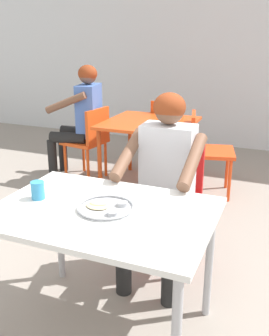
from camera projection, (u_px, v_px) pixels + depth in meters
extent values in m
cube|color=gray|center=(102.00, 328.00, 2.22)|extent=(12.00, 12.00, 0.05)
cube|color=silver|center=(235.00, 22.00, 5.16)|extent=(12.00, 0.12, 3.40)
cube|color=white|center=(103.00, 212.00, 1.95)|extent=(1.11, 0.78, 0.03)
cylinder|color=#B2B2B7|center=(59.00, 230.00, 2.54)|extent=(0.04, 0.04, 0.70)
cylinder|color=#B2B2B7|center=(209.00, 262.00, 2.18)|extent=(0.04, 0.04, 0.70)
cylinder|color=#B7BABF|center=(106.00, 209.00, 1.95)|extent=(0.29, 0.29, 0.01)
torus|color=#B7BABF|center=(106.00, 207.00, 1.95)|extent=(0.29, 0.29, 0.01)
cylinder|color=#B2B5BA|center=(112.00, 213.00, 1.87)|extent=(0.06, 0.06, 0.02)
cylinder|color=maroon|center=(112.00, 212.00, 1.87)|extent=(0.05, 0.05, 0.01)
cylinder|color=#B2B5BA|center=(122.00, 204.00, 1.97)|extent=(0.06, 0.06, 0.02)
cylinder|color=#C65119|center=(122.00, 203.00, 1.97)|extent=(0.05, 0.05, 0.01)
ellipsoid|color=#E5C689|center=(97.00, 205.00, 1.96)|extent=(0.14, 0.12, 0.01)
ellipsoid|color=#E4BB87|center=(98.00, 203.00, 1.98)|extent=(0.10, 0.08, 0.01)
cylinder|color=#338CBF|center=(38.00, 190.00, 2.06)|extent=(0.07, 0.07, 0.10)
cylinder|color=#593319|center=(37.00, 185.00, 2.05)|extent=(0.06, 0.06, 0.02)
cube|color=red|center=(169.00, 207.00, 2.69)|extent=(0.41, 0.41, 0.04)
cube|color=red|center=(177.00, 169.00, 2.78)|extent=(0.38, 0.04, 0.40)
cylinder|color=red|center=(184.00, 251.00, 2.57)|extent=(0.03, 0.03, 0.41)
cylinder|color=red|center=(139.00, 242.00, 2.68)|extent=(0.03, 0.03, 0.41)
cylinder|color=red|center=(195.00, 229.00, 2.85)|extent=(0.03, 0.03, 0.41)
cylinder|color=red|center=(154.00, 222.00, 2.96)|extent=(0.03, 0.03, 0.41)
cylinder|color=black|center=(170.00, 272.00, 2.31)|extent=(0.10, 0.10, 0.45)
cylinder|color=black|center=(180.00, 218.00, 2.40)|extent=(0.13, 0.40, 0.12)
cylinder|color=black|center=(124.00, 262.00, 2.42)|extent=(0.10, 0.10, 0.45)
cylinder|color=black|center=(135.00, 210.00, 2.50)|extent=(0.13, 0.40, 0.12)
cube|color=silver|center=(168.00, 165.00, 2.54)|extent=(0.34, 0.20, 0.53)
cylinder|color=brown|center=(193.00, 161.00, 2.27)|extent=(0.08, 0.46, 0.25)
cylinder|color=brown|center=(128.00, 153.00, 2.42)|extent=(0.08, 0.46, 0.25)
sphere|color=brown|center=(169.00, 109.00, 2.42)|extent=(0.19, 0.19, 0.19)
ellipsoid|color=maroon|center=(170.00, 107.00, 2.41)|extent=(0.21, 0.20, 0.18)
cube|color=#E04C19|center=(149.00, 123.00, 3.99)|extent=(0.89, 0.90, 0.03)
cylinder|color=#B33D14|center=(100.00, 162.00, 3.90)|extent=(0.04, 0.04, 0.68)
cylinder|color=#B33D14|center=(173.00, 172.00, 3.62)|extent=(0.04, 0.04, 0.68)
cylinder|color=#B33D14|center=(130.00, 143.00, 4.58)|extent=(0.04, 0.04, 0.68)
cylinder|color=#B33D14|center=(194.00, 150.00, 4.31)|extent=(0.04, 0.04, 0.68)
cube|color=#E54F1A|center=(85.00, 141.00, 4.30)|extent=(0.46, 0.46, 0.04)
cube|color=#E54F1A|center=(98.00, 126.00, 4.15)|extent=(0.09, 0.39, 0.36)
cylinder|color=#E54F1A|center=(65.00, 162.00, 4.32)|extent=(0.03, 0.03, 0.41)
cylinder|color=#E54F1A|center=(84.00, 155.00, 4.59)|extent=(0.03, 0.03, 0.41)
cylinder|color=#E54F1A|center=(88.00, 167.00, 4.17)|extent=(0.03, 0.03, 0.41)
cylinder|color=#E54F1A|center=(106.00, 159.00, 4.43)|extent=(0.03, 0.03, 0.41)
cube|color=#EE4519|center=(212.00, 152.00, 3.87)|extent=(0.52, 0.52, 0.04)
cube|color=#EE4519|center=(193.00, 132.00, 3.83)|extent=(0.13, 0.41, 0.36)
cylinder|color=#EE4519|center=(227.00, 169.00, 4.09)|extent=(0.03, 0.03, 0.43)
cylinder|color=#EE4519|center=(229.00, 181.00, 3.75)|extent=(0.03, 0.03, 0.43)
cylinder|color=#EE4519|center=(194.00, 167.00, 4.14)|extent=(0.03, 0.03, 0.43)
cylinder|color=#EE4519|center=(193.00, 179.00, 3.80)|extent=(0.03, 0.03, 0.43)
cube|color=#CE4A19|center=(168.00, 135.00, 4.64)|extent=(0.45, 0.44, 0.04)
cube|color=#CE4A19|center=(167.00, 120.00, 4.40)|extent=(0.37, 0.10, 0.41)
cylinder|color=#CE4A19|center=(157.00, 148.00, 4.88)|extent=(0.03, 0.03, 0.40)
cylinder|color=#CE4A19|center=(182.00, 149.00, 4.81)|extent=(0.03, 0.03, 0.40)
cylinder|color=#CE4A19|center=(153.00, 155.00, 4.60)|extent=(0.03, 0.03, 0.40)
cylinder|color=#CE4A19|center=(179.00, 157.00, 4.54)|extent=(0.03, 0.03, 0.40)
cylinder|color=black|center=(53.00, 160.00, 4.34)|extent=(0.10, 0.10, 0.45)
cylinder|color=black|center=(68.00, 138.00, 4.21)|extent=(0.41, 0.19, 0.12)
cylinder|color=black|center=(63.00, 152.00, 4.61)|extent=(0.10, 0.10, 0.45)
cylinder|color=black|center=(78.00, 131.00, 4.48)|extent=(0.41, 0.19, 0.12)
cube|color=#4C72C6|center=(89.00, 111.00, 4.21)|extent=(0.25, 0.37, 0.56)
cylinder|color=brown|center=(66.00, 103.00, 4.02)|extent=(0.46, 0.15, 0.25)
cylinder|color=brown|center=(79.00, 97.00, 4.40)|extent=(0.46, 0.15, 0.25)
sphere|color=brown|center=(88.00, 75.00, 4.09)|extent=(0.19, 0.19, 0.19)
ellipsoid|color=maroon|center=(88.00, 74.00, 4.08)|extent=(0.21, 0.20, 0.18)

